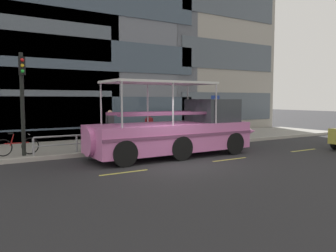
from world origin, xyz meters
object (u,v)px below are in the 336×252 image
(pedestrian_mid_right, at_px, (110,124))
(leaned_bicycle, at_px, (17,146))
(pedestrian_near_bow, at_px, (195,122))
(traffic_light_pole, at_px, (22,94))
(pedestrian_mid_left, at_px, (149,125))
(parking_sign, at_px, (215,110))
(duck_tour_boat, at_px, (180,131))

(pedestrian_mid_right, bearing_deg, leaned_bicycle, -167.33)
(leaned_bicycle, bearing_deg, pedestrian_near_bow, 4.17)
(traffic_light_pole, bearing_deg, pedestrian_mid_left, 9.24)
(traffic_light_pole, distance_m, parking_sign, 10.33)
(duck_tour_boat, height_order, pedestrian_near_bow, duck_tour_boat)
(parking_sign, bearing_deg, traffic_light_pole, -178.67)
(parking_sign, distance_m, duck_tour_boat, 4.92)
(leaned_bicycle, xyz_separation_m, pedestrian_near_bow, (9.63, 0.70, 0.61))
(parking_sign, distance_m, pedestrian_mid_right, 6.13)
(duck_tour_boat, bearing_deg, pedestrian_mid_left, 85.86)
(leaned_bicycle, height_order, pedestrian_near_bow, pedestrian_near_bow)
(parking_sign, distance_m, leaned_bicycle, 10.62)
(parking_sign, xyz_separation_m, duck_tour_boat, (-4.12, -2.56, -0.83))
(duck_tour_boat, distance_m, pedestrian_mid_right, 4.08)
(parking_sign, bearing_deg, leaned_bicycle, 179.80)
(duck_tour_boat, bearing_deg, leaned_bicycle, 157.94)
(leaned_bicycle, xyz_separation_m, pedestrian_mid_left, (6.66, 0.77, 0.58))
(duck_tour_boat, distance_m, pedestrian_mid_left, 3.38)
(traffic_light_pole, xyz_separation_m, leaned_bicycle, (-0.24, 0.28, -2.17))
(traffic_light_pole, relative_size, duck_tour_boat, 0.47)
(parking_sign, distance_m, pedestrian_near_bow, 1.38)
(leaned_bicycle, xyz_separation_m, duck_tour_boat, (6.42, -2.60, 0.53))
(parking_sign, xyz_separation_m, pedestrian_near_bow, (-0.90, 0.74, -0.74))
(parking_sign, relative_size, duck_tour_boat, 0.28)
(traffic_light_pole, relative_size, parking_sign, 1.66)
(parking_sign, bearing_deg, pedestrian_mid_left, 168.25)
(pedestrian_near_bow, bearing_deg, pedestrian_mid_left, 178.73)
(pedestrian_mid_right, bearing_deg, pedestrian_near_bow, -3.56)
(pedestrian_mid_left, bearing_deg, parking_sign, -11.75)
(pedestrian_mid_left, relative_size, pedestrian_mid_right, 0.90)
(leaned_bicycle, bearing_deg, pedestrian_mid_left, 6.58)
(leaned_bicycle, height_order, pedestrian_mid_left, pedestrian_mid_left)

